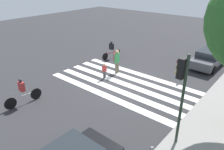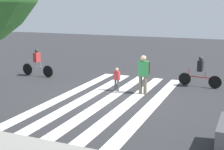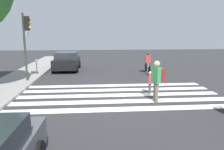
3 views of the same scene
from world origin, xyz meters
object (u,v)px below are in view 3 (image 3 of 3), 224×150
object	(u,v)px
pedestrian_adult_blue_shirt	(157,78)
pedestrian_adult_tall_backpack	(150,81)
car_parked_far_curb	(67,61)
traffic_light	(26,34)
parking_meter	(36,63)
cyclist_far_lane	(148,62)

from	to	relation	value
pedestrian_adult_blue_shirt	pedestrian_adult_tall_backpack	distance (m)	1.45
pedestrian_adult_tall_backpack	car_parked_far_curb	xyz separation A→B (m)	(7.65, 5.11, 0.12)
pedestrian_adult_blue_shirt	car_parked_far_curb	bearing A→B (deg)	12.36
traffic_light	pedestrian_adult_tall_backpack	world-z (taller)	traffic_light
traffic_light	parking_meter	size ratio (longest dim) A/B	3.42
parking_meter	pedestrian_adult_tall_backpack	distance (m)	8.68
pedestrian_adult_blue_shirt	car_parked_far_curb	world-z (taller)	pedestrian_adult_blue_shirt
traffic_light	cyclist_far_lane	xyz separation A→B (m)	(2.55, -8.18, -2.11)
pedestrian_adult_tall_backpack	parking_meter	bearing A→B (deg)	70.89
parking_meter	pedestrian_adult_tall_backpack	bearing A→B (deg)	-126.64
pedestrian_adult_blue_shirt	cyclist_far_lane	size ratio (longest dim) A/B	0.83
pedestrian_adult_tall_backpack	traffic_light	bearing A→B (deg)	83.35
pedestrian_adult_tall_backpack	cyclist_far_lane	world-z (taller)	cyclist_far_lane
parking_meter	cyclist_far_lane	bearing A→B (deg)	-86.66
parking_meter	car_parked_far_curb	size ratio (longest dim) A/B	0.31
pedestrian_adult_blue_shirt	cyclist_far_lane	distance (m)	7.16
traffic_light	cyclist_far_lane	distance (m)	8.83
pedestrian_adult_blue_shirt	cyclist_far_lane	bearing A→B (deg)	-27.45
cyclist_far_lane	car_parked_far_curb	bearing A→B (deg)	76.34
car_parked_far_curb	pedestrian_adult_blue_shirt	bearing A→B (deg)	-150.01
pedestrian_adult_tall_backpack	cyclist_far_lane	bearing A→B (deg)	4.92
pedestrian_adult_tall_backpack	cyclist_far_lane	distance (m)	5.80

